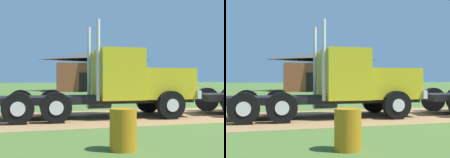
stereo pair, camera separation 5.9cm
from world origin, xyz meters
TOP-DOWN VIEW (x-y plane):
  - ground_plane at (0.00, 0.00)m, footprint 200.00×200.00m
  - dirt_track at (0.00, 0.00)m, footprint 120.00×5.19m
  - truck_foreground_white at (-2.87, -0.01)m, footprint 7.89×2.84m
  - steel_barrel at (-4.61, -5.57)m, footprint 0.58×0.58m
  - shed_building at (1.93, 26.15)m, footprint 10.81×8.09m

SIDE VIEW (x-z plane):
  - ground_plane at x=0.00m, z-range 0.00..0.00m
  - dirt_track at x=0.00m, z-range 0.00..0.01m
  - steel_barrel at x=-4.61m, z-range 0.00..0.90m
  - truck_foreground_white at x=-2.87m, z-range -0.57..3.13m
  - shed_building at x=1.93m, z-range -0.09..4.85m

